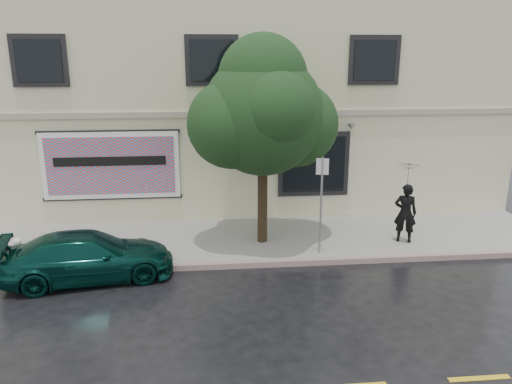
{
  "coord_description": "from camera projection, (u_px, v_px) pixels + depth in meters",
  "views": [
    {
      "loc": [
        -0.16,
        -10.52,
        5.45
      ],
      "look_at": [
        1.06,
        2.2,
        1.85
      ],
      "focal_mm": 35.0,
      "sensor_mm": 36.0,
      "label": 1
    }
  ],
  "objects": [
    {
      "name": "curb",
      "position": [
        218.0,
        266.0,
        12.99
      ],
      "size": [
        20.0,
        0.18,
        0.16
      ],
      "primitive_type": "cube",
      "color": "gray",
      "rests_on": "ground"
    },
    {
      "name": "ground",
      "position": [
        219.0,
        295.0,
        11.57
      ],
      "size": [
        90.0,
        90.0,
        0.0
      ],
      "primitive_type": "plane",
      "color": "black",
      "rests_on": "ground"
    },
    {
      "name": "pedestrian",
      "position": [
        405.0,
        213.0,
        14.24
      ],
      "size": [
        0.73,
        0.61,
        1.72
      ],
      "primitive_type": "imported",
      "rotation": [
        0.0,
        0.0,
        2.77
      ],
      "color": "black",
      "rests_on": "sidewalk"
    },
    {
      "name": "building",
      "position": [
        212.0,
        104.0,
        19.24
      ],
      "size": [
        20.0,
        8.12,
        7.0
      ],
      "color": "beige",
      "rests_on": "ground"
    },
    {
      "name": "umbrella",
      "position": [
        409.0,
        172.0,
        13.91
      ],
      "size": [
        0.91,
        0.91,
        0.67
      ],
      "primitive_type": "imported",
      "rotation": [
        0.0,
        0.0,
        -0.01
      ],
      "color": "black",
      "rests_on": "pedestrian"
    },
    {
      "name": "fire_hydrant",
      "position": [
        19.0,
        253.0,
        12.69
      ],
      "size": [
        0.31,
        0.29,
        0.76
      ],
      "rotation": [
        0.0,
        0.0,
        -0.39
      ],
      "color": "white",
      "rests_on": "sidewalk"
    },
    {
      "name": "street_tree",
      "position": [
        263.0,
        115.0,
        13.5
      ],
      "size": [
        3.31,
        3.31,
        5.31
      ],
      "color": "#302415",
      "rests_on": "sidewalk"
    },
    {
      "name": "sidewalk",
      "position": [
        217.0,
        241.0,
        14.66
      ],
      "size": [
        20.0,
        3.5,
        0.15
      ],
      "primitive_type": "cube",
      "color": "#9C9A94",
      "rests_on": "ground"
    },
    {
      "name": "car",
      "position": [
        89.0,
        256.0,
        12.27
      ],
      "size": [
        4.32,
        2.45,
        1.19
      ],
      "primitive_type": "imported",
      "rotation": [
        0.0,
        0.0,
        1.74
      ],
      "color": "#08322B",
      "rests_on": "ground"
    },
    {
      "name": "sign_pole",
      "position": [
        321.0,
        197.0,
        13.2
      ],
      "size": [
        0.33,
        0.09,
        2.67
      ],
      "rotation": [
        0.0,
        0.0,
        -0.21
      ],
      "color": "#909498",
      "rests_on": "sidewalk"
    },
    {
      "name": "billboard",
      "position": [
        111.0,
        166.0,
        15.43
      ],
      "size": [
        4.3,
        0.16,
        2.2
      ],
      "color": "white",
      "rests_on": "ground"
    }
  ]
}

